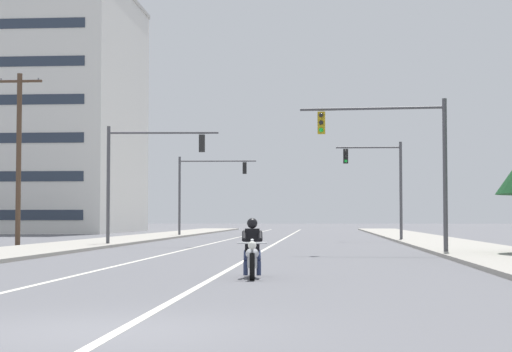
# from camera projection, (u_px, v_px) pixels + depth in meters

# --- Properties ---
(ground_plane) EXTENTS (400.00, 400.00, 0.00)m
(ground_plane) POSITION_uv_depth(u_px,v_px,m) (98.00, 331.00, 11.24)
(ground_plane) COLOR #5B5B60
(lane_stripe_center) EXTENTS (0.16, 100.00, 0.01)m
(lane_stripe_center) POSITION_uv_depth(u_px,v_px,m) (281.00, 240.00, 56.04)
(lane_stripe_center) COLOR beige
(lane_stripe_center) RESTS_ON ground
(lane_stripe_left) EXTENTS (0.16, 100.00, 0.01)m
(lane_stripe_left) POSITION_uv_depth(u_px,v_px,m) (226.00, 240.00, 56.31)
(lane_stripe_left) COLOR beige
(lane_stripe_left) RESTS_ON ground
(sidewalk_kerb_right) EXTENTS (4.40, 110.00, 0.14)m
(sidewalk_kerb_right) POSITION_uv_depth(u_px,v_px,m) (435.00, 242.00, 50.36)
(sidewalk_kerb_right) COLOR #9E998E
(sidewalk_kerb_right) RESTS_ON ground
(sidewalk_kerb_left) EXTENTS (4.40, 110.00, 0.14)m
(sidewalk_kerb_left) POSITION_uv_depth(u_px,v_px,m) (114.00, 241.00, 51.80)
(sidewalk_kerb_left) COLOR #9E998E
(sidewalk_kerb_left) RESTS_ON ground
(motorcycle_with_rider) EXTENTS (0.70, 2.19, 1.46)m
(motorcycle_with_rider) POSITION_uv_depth(u_px,v_px,m) (252.00, 254.00, 21.05)
(motorcycle_with_rider) COLOR black
(motorcycle_with_rider) RESTS_ON ground
(traffic_signal_near_right) EXTENTS (5.83, 0.54, 6.20)m
(traffic_signal_near_right) POSITION_uv_depth(u_px,v_px,m) (401.00, 150.00, 34.44)
(traffic_signal_near_right) COLOR #47474C
(traffic_signal_near_right) RESTS_ON ground
(traffic_signal_near_left) EXTENTS (5.79, 0.58, 6.20)m
(traffic_signal_near_left) POSITION_uv_depth(u_px,v_px,m) (141.00, 166.00, 44.61)
(traffic_signal_near_left) COLOR #47474C
(traffic_signal_near_left) RESTS_ON ground
(traffic_signal_mid_right) EXTENTS (4.11, 0.43, 6.20)m
(traffic_signal_mid_right) POSITION_uv_depth(u_px,v_px,m) (382.00, 176.00, 53.83)
(traffic_signal_mid_right) COLOR #47474C
(traffic_signal_mid_right) RESTS_ON ground
(traffic_signal_mid_left) EXTENTS (6.05, 0.46, 6.20)m
(traffic_signal_mid_left) POSITION_uv_depth(u_px,v_px,m) (202.00, 183.00, 66.95)
(traffic_signal_mid_left) COLOR #47474C
(traffic_signal_mid_left) RESTS_ON ground
(utility_pole_left_near) EXTENTS (2.34, 0.26, 8.89)m
(utility_pole_left_near) POSITION_uv_depth(u_px,v_px,m) (19.00, 155.00, 44.27)
(utility_pole_left_near) COLOR #4C3828
(utility_pole_left_near) RESTS_ON ground
(apartment_building_far_left_block) EXTENTS (18.73, 21.12, 24.20)m
(apartment_building_far_left_block) POSITION_uv_depth(u_px,v_px,m) (37.00, 112.00, 86.93)
(apartment_building_far_left_block) COLOR silver
(apartment_building_far_left_block) RESTS_ON ground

